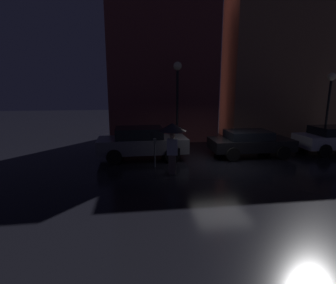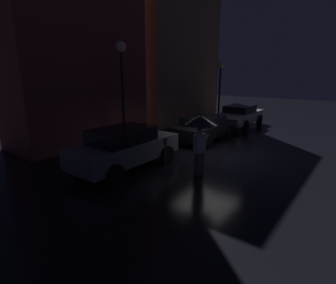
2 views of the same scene
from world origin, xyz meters
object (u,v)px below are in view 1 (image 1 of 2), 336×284
Objects in this scene: parked_car_silver at (335,139)px; street_lamp_far at (330,91)px; parked_car_black at (250,142)px; pedestrian_with_umbrella at (172,133)px; street_lamp_near at (177,86)px; parked_car_grey at (142,142)px; parking_meter at (155,150)px.

street_lamp_far reaches higher than parked_car_silver.
pedestrian_with_umbrella is (-4.40, -2.33, 0.98)m from parked_car_black.
street_lamp_near is at bearing 178.29° from street_lamp_far.
parked_car_grey is 1.05× the size of parked_car_black.
parking_meter is 5.00m from street_lamp_near.
pedestrian_with_umbrella reaches higher than parked_car_grey.
parked_car_grey is at bearing 178.74° from parked_car_black.
parking_meter is at bearing 132.35° from pedestrian_with_umbrella.
parked_car_black is 1.98× the size of pedestrian_with_umbrella.
parked_car_grey is 1.58m from parking_meter.
parked_car_silver is 3.20× the size of parking_meter.
parked_car_grey is 0.89× the size of street_lamp_near.
street_lamp_far reaches higher than parking_meter.
parking_meter is 11.81m from street_lamp_far.
pedestrian_with_umbrella reaches higher than parked_car_silver.
street_lamp_near is 1.12× the size of street_lamp_far.
parked_car_black is 4.89m from parked_car_silver.
pedestrian_with_umbrella is at bearing -166.55° from parked_car_silver.
parked_car_grey is 10.42m from parked_car_silver.
parked_car_grey is 11.94m from street_lamp_far.
parked_car_silver is at bearing -16.50° from street_lamp_near.
parked_car_black is 5.07m from pedestrian_with_umbrella.
street_lamp_near is at bearing 162.48° from parked_car_silver.
parked_car_black is (5.54, -0.18, -0.11)m from parked_car_grey.
parked_car_grey reaches higher than parked_car_black.
parked_car_silver is at bearing 7.94° from parking_meter.
street_lamp_near reaches higher than parked_car_grey.
parking_meter is (-9.91, -1.38, 0.04)m from parked_car_silver.
pedestrian_with_umbrella is at bearing -151.50° from parked_car_black.
parked_car_silver is 3.48m from street_lamp_far.
parked_car_silver is at bearing -116.56° from street_lamp_far.
parking_meter is at bearing -173.08° from parked_car_silver.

